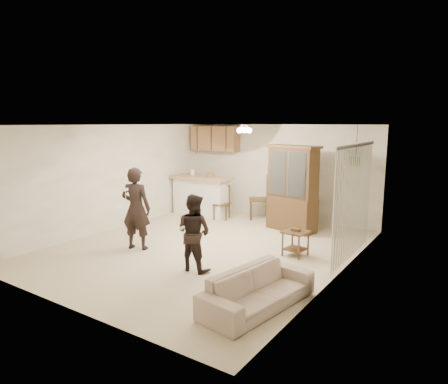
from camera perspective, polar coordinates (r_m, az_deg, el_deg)
The scene contains 23 objects.
floor at distance 8.32m, azimuth -2.68°, elevation -7.95°, with size 6.50×6.50×0.00m, color #B9AA8C.
ceiling at distance 7.92m, azimuth -2.82°, elevation 9.54°, with size 5.50×6.50×0.02m, color white.
wall_back at distance 10.79m, azimuth 7.55°, elevation 2.90°, with size 5.50×0.02×2.50m, color white.
wall_front at distance 5.79m, azimuth -22.22°, elevation -3.80°, with size 5.50×0.02×2.50m, color white.
wall_left at distance 9.89m, azimuth -15.69°, elevation 1.98°, with size 0.02×6.50×2.50m, color white.
wall_right at distance 6.79m, azimuth 16.29°, elevation -1.53°, with size 0.02×6.50×2.50m, color white.
breakfast_bar at distance 11.10m, azimuth -3.22°, elevation -0.75°, with size 1.60×0.55×1.00m, color white.
bar_top at distance 11.01m, azimuth -3.24°, elevation 2.06°, with size 1.75×0.70×0.08m, color tan.
upper_cabinets at distance 11.53m, azimuth -1.33°, elevation 7.66°, with size 1.50×0.34×0.70m, color brown.
vertical_blinds at distance 7.68m, azimuth 17.98°, elevation -1.46°, with size 0.06×2.30×2.10m, color beige, non-canonical shape.
ceiling_fixture at distance 8.81m, azimuth 2.94°, elevation 8.92°, with size 0.36×0.36×0.20m, color #FFEDBF, non-canonical shape.
hanging_plant at distance 9.12m, azimuth 18.34°, elevation 5.01°, with size 0.43×0.37×0.48m, color #235321.
plant_cord at distance 9.10m, azimuth 18.45°, elevation 7.04°, with size 0.01×0.01×0.65m, color black.
sofa at distance 5.68m, azimuth 4.93°, elevation -12.74°, with size 1.87×0.73×0.73m, color #C0B09E.
adult at distance 8.22m, azimuth -12.47°, elevation -1.91°, with size 0.66×0.43×1.80m, color black.
child at distance 6.95m, azimuth -4.33°, elevation -5.78°, with size 0.66×0.51×1.35m, color black.
china_hutch at distance 9.54m, azimuth 9.74°, elevation 0.42°, with size 1.36×0.77×2.03m.
side_table at distance 7.89m, azimuth 10.17°, elevation -7.16°, with size 0.50×0.50×0.54m.
chair_bar at distance 10.67m, azimuth -0.32°, elevation -2.51°, with size 0.50×0.50×0.91m.
chair_hutch_left at distance 10.72m, azimuth 5.02°, elevation -2.07°, with size 0.72×0.72×1.18m.
chair_hutch_right at distance 10.25m, azimuth 11.15°, elevation -2.95°, with size 0.63×0.63×1.07m.
controller_adult at distance 7.81m, azimuth -13.92°, elevation 0.32°, with size 0.04×0.15×0.04m, color white.
controller_child at distance 6.67m, azimuth -6.03°, elevation -5.11°, with size 0.04×0.12×0.04m, color white.
Camera 1 is at (4.71, -6.37, 2.55)m, focal length 32.00 mm.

